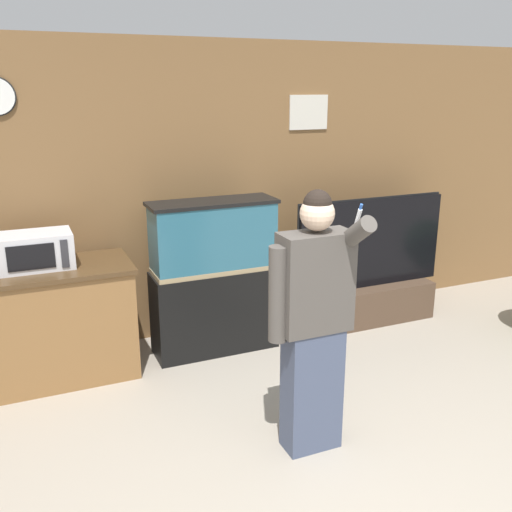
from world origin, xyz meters
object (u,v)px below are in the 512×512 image
object	(u,v)px
counter_island	(23,327)
aquarium_on_stand	(214,278)
microwave	(36,251)
tv_on_stand	(369,286)
person_standing	(313,321)

from	to	relation	value
counter_island	aquarium_on_stand	bearing A→B (deg)	-1.36
counter_island	microwave	distance (m)	0.60
counter_island	aquarium_on_stand	distance (m)	1.54
counter_island	microwave	xyz separation A→B (m)	(0.16, 0.03, 0.58)
counter_island	tv_on_stand	world-z (taller)	tv_on_stand
counter_island	tv_on_stand	distance (m)	3.10
tv_on_stand	person_standing	size ratio (longest dim) A/B	0.94
microwave	aquarium_on_stand	distance (m)	1.42
counter_island	aquarium_on_stand	world-z (taller)	aquarium_on_stand
microwave	person_standing	size ratio (longest dim) A/B	0.32
tv_on_stand	person_standing	xyz separation A→B (m)	(-1.49, -1.57, 0.51)
microwave	tv_on_stand	distance (m)	3.02
tv_on_stand	microwave	bearing A→B (deg)	178.88
counter_island	person_standing	distance (m)	2.31
person_standing	tv_on_stand	bearing A→B (deg)	46.49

